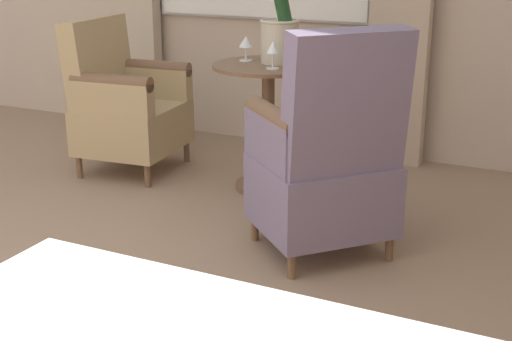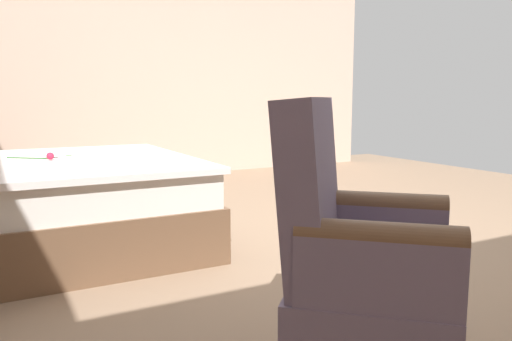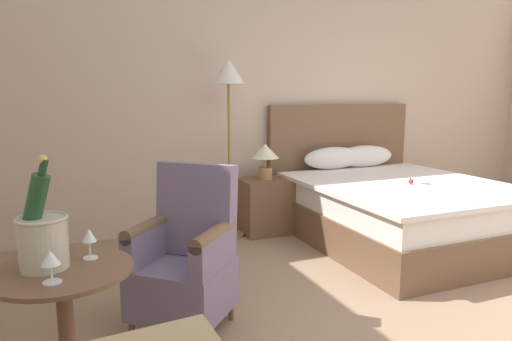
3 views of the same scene
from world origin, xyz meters
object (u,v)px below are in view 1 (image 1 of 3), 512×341
Objects in this scene: wine_glass_near_edge at (273,49)px; armchair_by_window at (327,162)px; side_table_round at (268,114)px; wine_glass_near_bucket at (246,43)px; armchair_facing_bed at (125,104)px; champagne_bucket at (280,35)px.

armchair_by_window is (0.57, 0.52, -0.37)m from wine_glass_near_edge.
side_table_round is 5.16× the size of wine_glass_near_bucket.
wine_glass_near_bucket is (-0.03, -0.15, 0.37)m from side_table_round.
wine_glass_near_bucket is at bearing -102.79° from side_table_round.
armchair_by_window is at bearing 41.05° from side_table_round.
wine_glass_near_edge is 0.85m from armchair_by_window.
side_table_round is at bearing 77.21° from wine_glass_near_bucket.
wine_glass_near_bucket is at bearing 96.74° from armchair_facing_bed.
side_table_round is at bearing -138.95° from armchair_by_window.
champagne_bucket is 0.55× the size of armchair_facing_bed.
champagne_bucket reaches higher than armchair_by_window.
wine_glass_near_edge is 0.14× the size of armchair_by_window.
armchair_by_window is 1.64m from armchair_facing_bed.
armchair_by_window is (0.69, 0.60, 0.01)m from side_table_round.
armchair_by_window is 1.13× the size of armchair_facing_bed.
wine_glass_near_edge is (0.16, 0.23, 0.00)m from wine_glass_near_bucket.
armchair_facing_bed is (-0.07, -0.99, -0.40)m from wine_glass_near_edge.
wine_glass_near_bucket is 0.15× the size of armchair_facing_bed.
side_table_round is 0.78× the size of armchair_facing_bed.
champagne_bucket is 3.48× the size of wine_glass_near_edge.
armchair_facing_bed is at bearing -83.26° from wine_glass_near_bucket.
side_table_round is at bearing -146.41° from wine_glass_near_edge.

